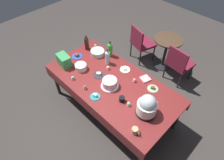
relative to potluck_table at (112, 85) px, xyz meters
The scene contains 27 objects.
ground 0.69m from the potluck_table, ahead, with size 9.00×9.00×0.00m, color #383330.
potluck_table is the anchor object (origin of this frame).
frosted_layer_cake 0.16m from the potluck_table, 68.40° to the right, with size 0.28×0.28×0.14m.
slow_cooker 0.78m from the potluck_table, ahead, with size 0.29×0.29×0.35m.
glass_salad_bowl 0.75m from the potluck_table, 155.82° to the left, with size 0.25×0.25×0.09m, color #B2C6BC.
ceramic_snack_bowl 0.62m from the potluck_table, 165.01° to the right, with size 0.20×0.20×0.10m, color silver.
dessert_plate_teal 0.39m from the potluck_table, 85.43° to the right, with size 0.15×0.15×0.06m.
dessert_plate_cobalt 0.90m from the potluck_table, behind, with size 0.19×0.19×0.05m.
dessert_plate_cream 0.37m from the potluck_table, 97.59° to the left, with size 0.17×0.17×0.04m.
dessert_plate_charcoal 0.28m from the potluck_table, behind, with size 0.19×0.19×0.06m.
dessert_plate_sage 0.65m from the potluck_table, 32.46° to the left, with size 0.17×0.17×0.05m.
cupcake_lemon 0.52m from the potluck_table, 17.43° to the right, with size 0.05×0.05×0.07m.
cupcake_cocoa 0.32m from the potluck_table, 147.72° to the left, with size 0.05×0.05×0.07m.
cupcake_rose 0.97m from the potluck_table, 154.04° to the left, with size 0.05×0.05×0.07m.
cupcake_mint 0.45m from the potluck_table, 116.67° to the right, with size 0.05×0.05×0.07m.
cupcake_vanilla 0.37m from the potluck_table, 46.76° to the left, with size 0.05×0.05×0.07m.
cupcake_berry 0.64m from the potluck_table, 140.61° to the right, with size 0.05×0.05×0.07m.
soda_bottle_lime_soda 0.69m from the potluck_table, 138.08° to the left, with size 0.09×0.09×0.31m.
soda_bottle_cola 1.00m from the potluck_table, 163.83° to the left, with size 0.08×0.08×0.30m.
soda_bottle_water 0.50m from the potluck_table, 144.69° to the left, with size 0.08×0.08×0.30m.
coffee_mug_black 0.41m from the potluck_table, 23.78° to the right, with size 0.12×0.08×0.08m.
coffee_mug_tan 0.93m from the potluck_table, 26.59° to the right, with size 0.12×0.08×0.09m.
soda_carton 0.93m from the potluck_table, 161.75° to the right, with size 0.26×0.16×0.20m, color #338C4C.
paper_napkin_stack 0.55m from the potluck_table, 51.78° to the left, with size 0.14×0.14×0.02m, color pink.
maroon_chair_left 1.59m from the potluck_table, 111.21° to the left, with size 0.55×0.55×0.85m.
maroon_chair_right 1.53m from the potluck_table, 75.04° to the left, with size 0.48×0.48×0.85m.
round_cafe_table 1.71m from the potluck_table, 91.69° to the left, with size 0.60×0.60×0.72m.
Camera 1 is at (1.46, -1.46, 3.01)m, focal length 30.73 mm.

